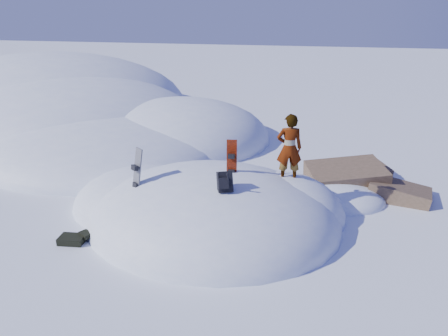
% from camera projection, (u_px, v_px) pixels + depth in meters
% --- Properties ---
extents(ground, '(120.00, 120.00, 0.00)m').
position_uv_depth(ground, '(213.00, 222.00, 12.09)').
color(ground, white).
rests_on(ground, ground).
extents(snow_mound, '(8.00, 6.00, 3.00)m').
position_uv_depth(snow_mound, '(209.00, 218.00, 12.34)').
color(snow_mound, white).
rests_on(snow_mound, ground).
extents(snow_ridge, '(21.50, 18.50, 6.40)m').
position_uv_depth(snow_ridge, '(72.00, 119.00, 23.37)').
color(snow_ridge, white).
rests_on(snow_ridge, ground).
extents(rock_outcrop, '(4.68, 4.41, 1.68)m').
position_uv_depth(rock_outcrop, '(349.00, 192.00, 14.00)').
color(rock_outcrop, brown).
rests_on(rock_outcrop, ground).
extents(snowboard_red, '(0.27, 0.14, 1.46)m').
position_uv_depth(snowboard_red, '(232.00, 166.00, 11.59)').
color(snowboard_red, '#A92609').
rests_on(snowboard_red, snow_mound).
extents(snowboard_dark, '(0.43, 0.43, 1.61)m').
position_uv_depth(snowboard_dark, '(136.00, 178.00, 11.40)').
color(snowboard_dark, black).
rests_on(snowboard_dark, snow_mound).
extents(backpack, '(0.50, 0.56, 0.60)m').
position_uv_depth(backpack, '(225.00, 182.00, 10.57)').
color(backpack, black).
rests_on(backpack, snow_mound).
extents(gear_pile, '(0.83, 0.63, 0.22)m').
position_uv_depth(gear_pile, '(74.00, 239.00, 11.01)').
color(gear_pile, black).
rests_on(gear_pile, ground).
extents(person, '(0.77, 0.59, 1.89)m').
position_uv_depth(person, '(289.00, 148.00, 11.69)').
color(person, slate).
rests_on(person, snow_mound).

